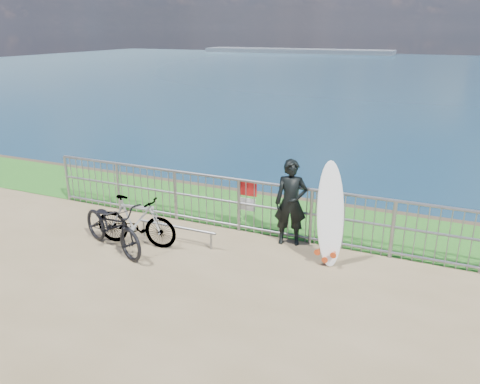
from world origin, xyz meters
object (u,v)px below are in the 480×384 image
at_px(bicycle_far, 136,221).
at_px(bicycle_near, 112,226).
at_px(surfboard, 330,218).
at_px(surfer, 291,203).

bearing_deg(bicycle_far, bicycle_near, 134.52).
height_order(surfboard, bicycle_near, surfboard).
xyz_separation_m(surfboard, bicycle_far, (-3.54, -0.75, -0.36)).
relative_size(bicycle_near, bicycle_far, 1.14).
bearing_deg(bicycle_near, surfboard, -52.36).
bearing_deg(surfer, bicycle_near, -167.18).
height_order(surfboard, bicycle_far, surfboard).
relative_size(surfer, bicycle_far, 1.02).
bearing_deg(surfer, bicycle_far, -170.60).
bearing_deg(bicycle_near, bicycle_far, -16.80).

